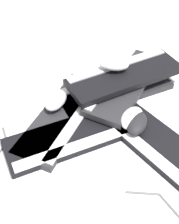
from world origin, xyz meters
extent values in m
plane|color=white|center=(0.00, 0.00, 0.00)|extent=(3.20, 3.20, 0.00)
cube|color=black|center=(0.13, 0.09, 0.01)|extent=(0.46, 0.33, 0.02)
cube|color=silver|center=(0.11, 0.04, 0.03)|extent=(0.39, 0.22, 0.01)
cube|color=#232326|center=(-0.04, 0.25, 0.01)|extent=(0.39, 0.44, 0.02)
cube|color=silver|center=(-0.09, 0.29, 0.03)|extent=(0.29, 0.35, 0.01)
cube|color=#232326|center=(-0.15, 0.04, 0.01)|extent=(0.16, 0.44, 0.02)
cube|color=silver|center=(-0.10, 0.04, 0.03)|extent=(0.05, 0.42, 0.01)
cube|color=black|center=(-0.08, -0.03, 0.01)|extent=(0.40, 0.43, 0.02)
cube|color=silver|center=(-0.04, -0.06, 0.03)|extent=(0.30, 0.35, 0.01)
cube|color=#232326|center=(-0.01, 0.27, 0.04)|extent=(0.16, 0.44, 0.02)
cube|color=silver|center=(-0.07, 0.27, 0.06)|extent=(0.04, 0.42, 0.01)
cube|color=black|center=(-0.02, 0.28, 0.07)|extent=(0.38, 0.44, 0.02)
cube|color=silver|center=(-0.06, 0.31, 0.09)|extent=(0.28, 0.36, 0.01)
ellipsoid|color=#B7B7BC|center=(-0.20, 0.07, 0.05)|extent=(0.07, 0.12, 0.04)
ellipsoid|color=#B7B7BC|center=(-0.07, 0.28, 0.11)|extent=(0.13, 0.10, 0.04)
ellipsoid|color=black|center=(0.10, 0.09, 0.05)|extent=(0.08, 0.12, 0.04)
ellipsoid|color=silver|center=(0.08, 0.10, 0.05)|extent=(0.07, 0.11, 0.04)
cylinder|color=#59595B|center=(-0.29, -0.11, 0.00)|extent=(0.06, 0.05, 0.01)
cylinder|color=#59595B|center=(-0.26, -0.17, 0.00)|extent=(0.02, 0.08, 0.01)
sphere|color=#59595B|center=(-0.32, -0.09, 0.00)|extent=(0.01, 0.01, 0.01)
sphere|color=#59595B|center=(-0.27, -0.13, 0.00)|extent=(0.01, 0.01, 0.01)
cylinder|color=#59595B|center=(0.20, -0.12, 0.00)|extent=(0.09, 0.04, 0.01)
cylinder|color=#59595B|center=(0.28, -0.13, 0.00)|extent=(0.09, 0.06, 0.01)
sphere|color=#59595B|center=(0.15, -0.14, 0.00)|extent=(0.01, 0.01, 0.01)
sphere|color=#59595B|center=(0.24, -0.11, 0.00)|extent=(0.01, 0.01, 0.01)
camera|label=1|loc=(0.27, -0.62, 0.78)|focal=50.00mm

